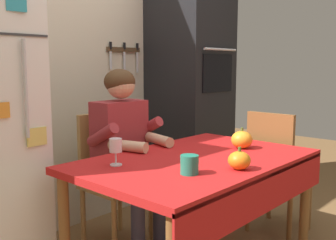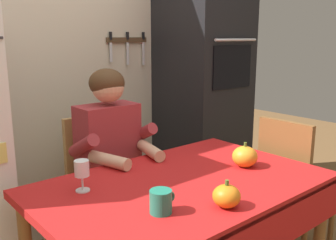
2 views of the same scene
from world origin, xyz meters
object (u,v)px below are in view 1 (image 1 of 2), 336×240
object	(u,v)px
dining_table	(199,172)
coffee_mug	(190,165)
wall_oven	(190,89)
seated_person	(127,145)
wine_glass	(116,147)
pumpkin_large	(239,160)
pumpkin_medium	(242,140)
chair_behind_person	(109,172)
chair_right_side	(275,168)

from	to	relation	value
dining_table	coffee_mug	bearing A→B (deg)	-150.34
wall_oven	seated_person	bearing A→B (deg)	-163.36
coffee_mug	wine_glass	xyz separation A→B (m)	(-0.13, 0.40, 0.05)
wine_glass	pumpkin_large	distance (m)	0.65
wall_oven	coffee_mug	size ratio (longest dim) A/B	17.84
dining_table	pumpkin_medium	xyz separation A→B (m)	(0.40, -0.04, 0.14)
pumpkin_medium	chair_behind_person	bearing A→B (deg)	116.56
wine_glass	chair_right_side	bearing A→B (deg)	-10.76
seated_person	chair_right_side	world-z (taller)	seated_person
wall_oven	chair_behind_person	world-z (taller)	wall_oven
chair_behind_person	pumpkin_large	world-z (taller)	chair_behind_person
wall_oven	chair_right_side	bearing A→B (deg)	-98.98
chair_behind_person	pumpkin_large	size ratio (longest dim) A/B	7.95
wine_glass	chair_behind_person	bearing A→B (deg)	53.98
wall_oven	pumpkin_large	bearing A→B (deg)	-132.11
pumpkin_large	chair_behind_person	bearing A→B (deg)	87.96
pumpkin_large	wall_oven	bearing A→B (deg)	47.89
seated_person	chair_right_side	size ratio (longest dim) A/B	1.34
pumpkin_large	pumpkin_medium	world-z (taller)	pumpkin_medium
wall_oven	dining_table	size ratio (longest dim) A/B	1.50
chair_behind_person	chair_right_side	bearing A→B (deg)	-41.56
seated_person	chair_right_side	xyz separation A→B (m)	(0.92, -0.63, -0.23)
seated_person	wine_glass	size ratio (longest dim) A/B	8.57
pumpkin_large	wine_glass	bearing A→B (deg)	124.79
chair_behind_person	chair_right_side	world-z (taller)	same
chair_right_side	coffee_mug	distance (m)	1.23
dining_table	wall_oven	bearing A→B (deg)	41.31
chair_right_side	pumpkin_medium	xyz separation A→B (m)	(-0.50, -0.01, 0.29)
dining_table	chair_right_side	size ratio (longest dim) A/B	1.51
dining_table	pumpkin_medium	world-z (taller)	pumpkin_medium
seated_person	pumpkin_large	xyz separation A→B (m)	(-0.04, -0.90, 0.05)
seated_person	coffee_mug	world-z (taller)	seated_person
coffee_mug	wine_glass	bearing A→B (deg)	108.52
wall_oven	chair_behind_person	bearing A→B (deg)	-173.05
dining_table	chair_behind_person	distance (m)	0.81
seated_person	wall_oven	bearing A→B (deg)	16.64
chair_right_side	coffee_mug	world-z (taller)	chair_right_side
pumpkin_medium	dining_table	bearing A→B (deg)	174.84
seated_person	wine_glass	world-z (taller)	seated_person
wall_oven	chair_behind_person	xyz separation A→B (m)	(-1.07, -0.13, -0.54)
chair_right_side	pumpkin_large	distance (m)	1.03
seated_person	coffee_mug	size ratio (longest dim) A/B	10.57
dining_table	seated_person	bearing A→B (deg)	91.64
seated_person	dining_table	bearing A→B (deg)	-88.36
dining_table	seated_person	world-z (taller)	seated_person
dining_table	wine_glass	world-z (taller)	wine_glass
dining_table	wine_glass	distance (m)	0.52
pumpkin_large	pumpkin_medium	size ratio (longest dim) A/B	0.86
chair_behind_person	wine_glass	distance (m)	0.77
wall_oven	seated_person	distance (m)	1.16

